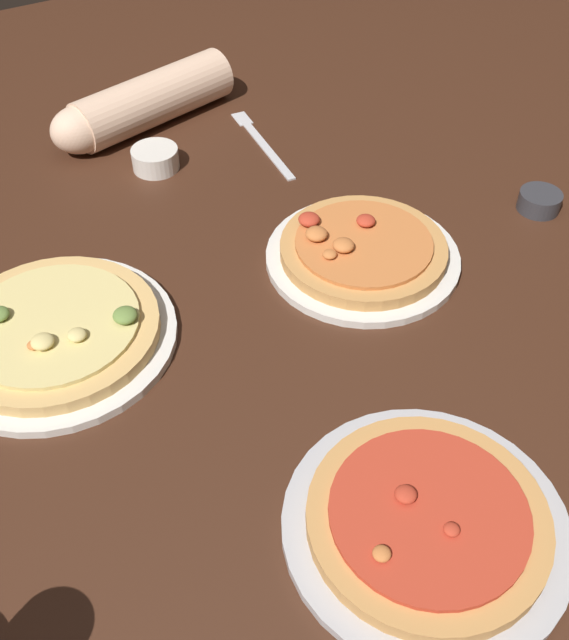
% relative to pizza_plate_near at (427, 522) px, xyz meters
% --- Properties ---
extents(ground_plane, '(2.40, 2.40, 0.03)m').
position_rel_pizza_plate_near_xyz_m(ground_plane, '(0.02, 0.32, -0.03)').
color(ground_plane, '#3D2114').
extents(pizza_plate_near, '(0.29, 0.29, 0.05)m').
position_rel_pizza_plate_near_xyz_m(pizza_plate_near, '(0.00, 0.00, 0.00)').
color(pizza_plate_near, '#B2B2B7').
rests_on(pizza_plate_near, ground_plane).
extents(pizza_plate_far, '(0.30, 0.30, 0.05)m').
position_rel_pizza_plate_near_xyz_m(pizza_plate_far, '(-0.24, 0.45, 0.00)').
color(pizza_plate_far, silver).
rests_on(pizza_plate_far, ground_plane).
extents(pizza_plate_side, '(0.27, 0.27, 0.05)m').
position_rel_pizza_plate_near_xyz_m(pizza_plate_side, '(0.19, 0.38, 0.00)').
color(pizza_plate_side, silver).
rests_on(pizza_plate_side, ground_plane).
extents(ramekin_sauce, '(0.08, 0.08, 0.03)m').
position_rel_pizza_plate_near_xyz_m(ramekin_sauce, '(0.03, 0.75, 0.00)').
color(ramekin_sauce, silver).
rests_on(ramekin_sauce, ground_plane).
extents(ramekin_butter, '(0.06, 0.06, 0.03)m').
position_rel_pizza_plate_near_xyz_m(ramekin_butter, '(0.49, 0.35, -0.00)').
color(ramekin_butter, '#333338').
rests_on(ramekin_butter, ground_plane).
extents(fork_left, '(0.04, 0.23, 0.01)m').
position_rel_pizza_plate_near_xyz_m(fork_left, '(0.21, 0.73, -0.01)').
color(fork_left, silver).
rests_on(fork_left, ground_plane).
extents(diner_arm, '(0.35, 0.15, 0.09)m').
position_rel_pizza_plate_near_xyz_m(diner_arm, '(0.06, 0.88, 0.03)').
color(diner_arm, beige).
rests_on(diner_arm, ground_plane).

